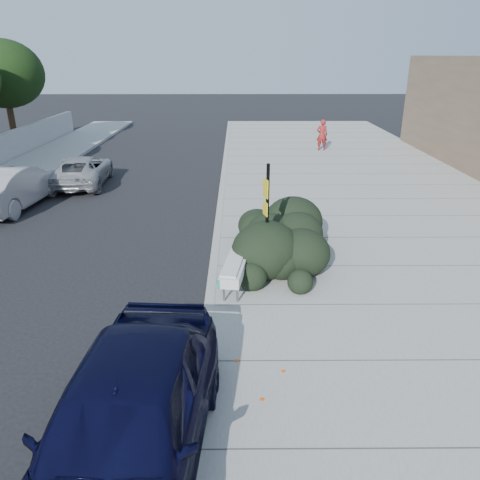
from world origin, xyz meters
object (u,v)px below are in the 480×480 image
object	(u,v)px
bench	(237,263)
sign_post	(267,213)
wagon_silver	(13,186)
bike_rack	(250,252)
pedestrian	(322,135)
sedan_navy	(127,423)
suv_silver	(82,170)

from	to	relation	value
bench	sign_post	bearing A→B (deg)	51.35
bench	wagon_silver	xyz separation A→B (m)	(-8.10, 6.55, 0.09)
bike_rack	wagon_silver	distance (m)	10.25
bench	pedestrian	xyz separation A→B (m)	(4.79, 16.61, 0.32)
sedan_navy	wagon_silver	size ratio (longest dim) A/B	1.06
wagon_silver	pedestrian	size ratio (longest dim) A/B	2.76
bike_rack	sign_post	bearing A→B (deg)	-30.30
sign_post	sedan_navy	bearing A→B (deg)	-125.05
bench	sign_post	distance (m)	1.40
suv_silver	sedan_navy	bearing A→B (deg)	104.79
bike_rack	sign_post	size ratio (longest dim) A/B	0.31
bike_rack	suv_silver	bearing A→B (deg)	105.29
wagon_silver	pedestrian	bearing A→B (deg)	-136.71
sign_post	sedan_navy	distance (m)	6.32
suv_silver	pedestrian	xyz separation A→B (m)	(11.39, 6.92, 0.39)
bench	bike_rack	size ratio (longest dim) A/B	2.70
wagon_silver	suv_silver	world-z (taller)	wagon_silver
sedan_navy	suv_silver	xyz separation A→B (m)	(-5.20, 14.94, -0.24)
sedan_navy	bike_rack	bearing A→B (deg)	78.04
sign_post	suv_silver	xyz separation A→B (m)	(-7.32, 9.04, -1.08)
bench	wagon_silver	size ratio (longest dim) A/B	0.48
sign_post	bench	bearing A→B (deg)	-153.02
bike_rack	suv_silver	world-z (taller)	suv_silver
bench	suv_silver	xyz separation A→B (m)	(-6.60, 9.69, -0.07)
bench	suv_silver	distance (m)	11.73
bike_rack	sign_post	xyz separation A→B (m)	(0.40, -0.06, 1.04)
sedan_navy	suv_silver	bearing A→B (deg)	113.31
sign_post	suv_silver	bearing A→B (deg)	113.64
pedestrian	sign_post	bearing A→B (deg)	75.46
bike_rack	wagon_silver	bearing A→B (deg)	122.92
suv_silver	pedestrian	bearing A→B (deg)	-153.12
bike_rack	pedestrian	bearing A→B (deg)	51.99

